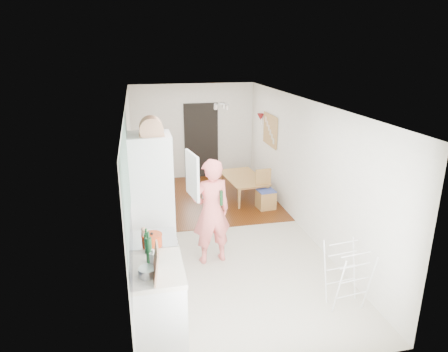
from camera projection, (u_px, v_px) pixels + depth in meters
name	position (u px, v px, depth m)	size (l,w,h in m)	color
room_shell	(220.00, 171.00, 7.26)	(3.20, 7.00, 2.50)	white
floor	(221.00, 233.00, 7.65)	(3.20, 7.00, 0.01)	#B8B09D
wood_floor_overlay	(205.00, 198.00, 9.37)	(3.20, 3.30, 0.01)	#5D270E
sage_wall_panel	(127.00, 180.00, 4.90)	(0.02, 3.00, 1.30)	slate
tile_splashback	(131.00, 252.00, 4.61)	(0.02, 1.90, 0.50)	black
doorway_recess	(201.00, 141.00, 10.61)	(0.90, 0.04, 2.00)	black
base_cabinet	(159.00, 302.00, 4.89)	(0.60, 0.90, 0.86)	white
worktop	(157.00, 269.00, 4.75)	(0.62, 0.92, 0.06)	silver
range_cooker	(156.00, 269.00, 5.58)	(0.60, 0.60, 0.88)	white
cooker_top	(154.00, 240.00, 5.44)	(0.60, 0.60, 0.04)	#BDBDBF
fridge_housing	(152.00, 200.00, 6.34)	(0.66, 0.66, 2.15)	white
fridge_door	(192.00, 175.00, 6.03)	(0.56, 0.04, 0.70)	white
fridge_interior	(171.00, 171.00, 6.25)	(0.02, 0.52, 0.66)	white
pinboard	(270.00, 130.00, 9.25)	(0.03, 0.90, 0.70)	tan
pinboard_frame	(270.00, 130.00, 9.25)	(0.01, 0.94, 0.74)	#A46834
wall_sconce	(261.00, 117.00, 9.78)	(0.18, 0.18, 0.16)	maroon
person	(211.00, 202.00, 6.35)	(0.76, 0.50, 2.08)	#F6736E
dining_table	(244.00, 188.00, 9.38)	(1.23, 0.69, 0.43)	#A46834
dining_chair	(266.00, 190.00, 8.66)	(0.36, 0.36, 0.86)	#A46834
stool	(211.00, 203.00, 8.59)	(0.28, 0.28, 0.37)	#A46834
grey_drape	(211.00, 191.00, 8.52)	(0.42, 0.42, 0.19)	slate
drying_rack	(347.00, 277.00, 5.38)	(0.46, 0.42, 0.90)	white
bread_bin	(151.00, 129.00, 5.91)	(0.37, 0.35, 0.19)	tan
red_casserole	(152.00, 240.00, 5.21)	(0.27, 0.27, 0.16)	red
steel_pan	(147.00, 272.00, 4.53)	(0.20, 0.20, 0.10)	#BDBDBF
held_bottle	(221.00, 198.00, 6.25)	(0.05, 0.05, 0.24)	#143E1D
bottle_a	(149.00, 250.00, 4.79)	(0.08, 0.08, 0.32)	#143E1D
bottle_b	(147.00, 244.00, 5.00)	(0.06, 0.06, 0.27)	#143E1D
bottle_c	(153.00, 261.00, 4.66)	(0.08, 0.08, 0.20)	silver
pepper_mill_front	(146.00, 240.00, 5.18)	(0.05, 0.05, 0.20)	tan
pepper_mill_back	(144.00, 239.00, 5.17)	(0.06, 0.06, 0.22)	tan
chopping_boards	(156.00, 264.00, 4.40)	(0.04, 0.30, 0.41)	tan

